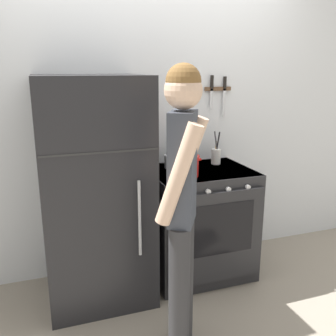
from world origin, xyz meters
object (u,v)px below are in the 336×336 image
(refrigerator, at_px, (95,191))
(utensil_jar, at_px, (216,155))
(person, at_px, (182,199))
(dutch_oven_pot, at_px, (185,166))
(stove_range, at_px, (200,222))
(tea_kettle, at_px, (175,159))

(refrigerator, xyz_separation_m, utensil_jar, (1.03, 0.17, 0.15))
(utensil_jar, bearing_deg, person, -125.59)
(dutch_oven_pot, bearing_deg, utensil_jar, 33.97)
(stove_range, bearing_deg, dutch_oven_pot, -151.32)
(refrigerator, height_order, utensil_jar, refrigerator)
(stove_range, height_order, person, person)
(tea_kettle, bearing_deg, utensil_jar, 0.98)
(refrigerator, relative_size, person, 0.96)
(stove_range, bearing_deg, refrigerator, -179.44)
(refrigerator, distance_m, dutch_oven_pot, 0.68)
(stove_range, distance_m, utensil_jar, 0.57)
(dutch_oven_pot, xyz_separation_m, tea_kettle, (0.01, 0.25, -0.01))
(person, bearing_deg, tea_kettle, 12.38)
(tea_kettle, xyz_separation_m, person, (-0.29, -0.92, 0.00))
(utensil_jar, xyz_separation_m, person, (-0.66, -0.92, 0.00))
(tea_kettle, relative_size, person, 0.14)
(stove_range, distance_m, dutch_oven_pot, 0.55)
(refrigerator, bearing_deg, tea_kettle, 13.51)
(tea_kettle, height_order, utensil_jar, utensil_jar)
(refrigerator, bearing_deg, person, -63.91)
(stove_range, relative_size, dutch_oven_pot, 3.44)
(dutch_oven_pot, distance_m, person, 0.72)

